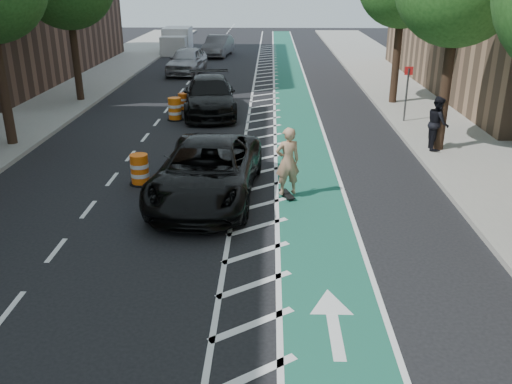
{
  "coord_description": "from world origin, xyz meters",
  "views": [
    {
      "loc": [
        1.79,
        -11.16,
        5.97
      ],
      "look_at": [
        1.46,
        1.07,
        1.1
      ],
      "focal_mm": 38.0,
      "sensor_mm": 36.0,
      "label": 1
    }
  ],
  "objects_px": {
    "suv_far": "(210,96)",
    "barrel_a": "(140,170)",
    "suv_near": "(207,171)",
    "skateboarder": "(288,161)"
  },
  "relations": [
    {
      "from": "barrel_a",
      "to": "skateboarder",
      "type": "bearing_deg",
      "value": -12.08
    },
    {
      "from": "skateboarder",
      "to": "suv_near",
      "type": "bearing_deg",
      "value": -16.24
    },
    {
      "from": "barrel_a",
      "to": "suv_near",
      "type": "bearing_deg",
      "value": -25.1
    },
    {
      "from": "skateboarder",
      "to": "suv_far",
      "type": "relative_size",
      "value": 0.35
    },
    {
      "from": "skateboarder",
      "to": "suv_near",
      "type": "height_order",
      "value": "skateboarder"
    },
    {
      "from": "skateboarder",
      "to": "barrel_a",
      "type": "height_order",
      "value": "skateboarder"
    },
    {
      "from": "skateboarder",
      "to": "suv_near",
      "type": "xyz_separation_m",
      "value": [
        -2.3,
        -0.07,
        -0.28
      ]
    },
    {
      "from": "suv_far",
      "to": "barrel_a",
      "type": "relative_size",
      "value": 6.05
    },
    {
      "from": "suv_far",
      "to": "barrel_a",
      "type": "distance_m",
      "value": 9.46
    },
    {
      "from": "suv_far",
      "to": "skateboarder",
      "type": "bearing_deg",
      "value": -78.96
    }
  ]
}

